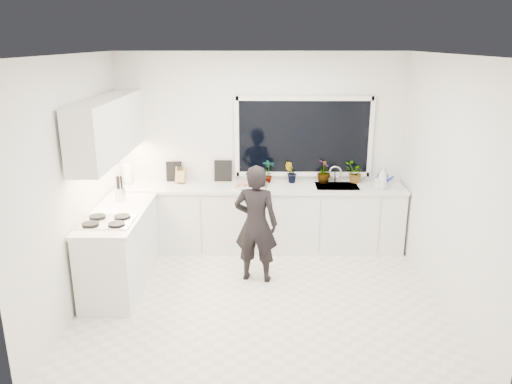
{
  "coord_description": "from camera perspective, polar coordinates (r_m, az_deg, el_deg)",
  "views": [
    {
      "loc": [
        -0.01,
        -5.13,
        2.84
      ],
      "look_at": [
        -0.05,
        0.4,
        1.15
      ],
      "focal_mm": 35.0,
      "sensor_mm": 36.0,
      "label": 1
    }
  ],
  "objects": [
    {
      "name": "wall_back",
      "position": [
        7.05,
        0.52,
        4.79
      ],
      "size": [
        4.0,
        0.02,
        2.7
      ],
      "primitive_type": "cube",
      "color": "white",
      "rests_on": "ground"
    },
    {
      "name": "wall_right",
      "position": [
        5.71,
        21.15,
        0.7
      ],
      "size": [
        0.02,
        3.5,
        2.7
      ],
      "primitive_type": "cube",
      "color": "white",
      "rests_on": "ground"
    },
    {
      "name": "knife_block",
      "position": [
        7.04,
        -8.56,
        1.91
      ],
      "size": [
        0.15,
        0.13,
        0.22
      ],
      "primitive_type": "cube",
      "rotation": [
        0.0,
        0.0,
        -0.21
      ],
      "color": "#A3754C",
      "rests_on": "countertop_back"
    },
    {
      "name": "window",
      "position": [
        7.0,
        5.47,
        6.3
      ],
      "size": [
        1.8,
        0.02,
        1.0
      ],
      "primitive_type": "cube",
      "color": "black",
      "rests_on": "wall_back"
    },
    {
      "name": "countertop_left",
      "position": [
        6.04,
        -15.54,
        -2.37
      ],
      "size": [
        0.62,
        1.6,
        0.04
      ],
      "primitive_type": "cube",
      "color": "silver",
      "rests_on": "base_cabinets_left"
    },
    {
      "name": "pizza_tray",
      "position": [
        6.82,
        -0.52,
        0.77
      ],
      "size": [
        0.46,
        0.36,
        0.03
      ],
      "primitive_type": "cube",
      "rotation": [
        0.0,
        0.0,
        -0.11
      ],
      "color": "silver",
      "rests_on": "countertop_back"
    },
    {
      "name": "floor",
      "position": [
        5.86,
        0.5,
        -12.07
      ],
      "size": [
        4.0,
        3.5,
        0.02
      ],
      "primitive_type": "cube",
      "color": "beige",
      "rests_on": "ground"
    },
    {
      "name": "faucet",
      "position": [
        7.09,
        9.03,
        2.0
      ],
      "size": [
        0.03,
        0.03,
        0.22
      ],
      "primitive_type": "cylinder",
      "color": "silver",
      "rests_on": "countertop_back"
    },
    {
      "name": "sink",
      "position": [
        6.95,
        9.2,
        0.3
      ],
      "size": [
        0.58,
        0.42,
        0.14
      ],
      "primitive_type": "cube",
      "color": "silver",
      "rests_on": "countertop_back"
    },
    {
      "name": "countertop_back",
      "position": [
        6.85,
        0.51,
        0.54
      ],
      "size": [
        3.94,
        0.62,
        0.04
      ],
      "primitive_type": "cube",
      "color": "silver",
      "rests_on": "base_cabinets_back"
    },
    {
      "name": "pizza",
      "position": [
        6.81,
        -0.52,
        0.91
      ],
      "size": [
        0.42,
        0.32,
        0.01
      ],
      "primitive_type": "cube",
      "rotation": [
        0.0,
        0.0,
        -0.11
      ],
      "color": "#AB1621",
      "rests_on": "pizza_tray"
    },
    {
      "name": "soap_bottles",
      "position": [
        6.86,
        14.18,
        1.47
      ],
      "size": [
        0.18,
        0.17,
        0.32
      ],
      "color": "#D8BF66",
      "rests_on": "countertop_back"
    },
    {
      "name": "wall_left",
      "position": [
        5.7,
        -20.11,
        0.79
      ],
      "size": [
        0.02,
        3.5,
        2.7
      ],
      "primitive_type": "cube",
      "color": "white",
      "rests_on": "ground"
    },
    {
      "name": "watering_can",
      "position": [
        7.2,
        14.26,
        1.52
      ],
      "size": [
        0.18,
        0.18,
        0.13
      ],
      "primitive_type": "cylinder",
      "rotation": [
        0.0,
        0.0,
        0.41
      ],
      "color": "#1326B3",
      "rests_on": "countertop_back"
    },
    {
      "name": "person",
      "position": [
        5.99,
        -0.01,
        -3.67
      ],
      "size": [
        0.59,
        0.44,
        1.45
      ],
      "primitive_type": "imported",
      "rotation": [
        0.0,
        0.0,
        2.95
      ],
      "color": "black",
      "rests_on": "floor"
    },
    {
      "name": "picture_frame_large",
      "position": [
        7.15,
        -9.35,
        2.35
      ],
      "size": [
        0.22,
        0.04,
        0.28
      ],
      "primitive_type": "cube",
      "rotation": [
        0.0,
        0.0,
        0.11
      ],
      "color": "black",
      "rests_on": "countertop_back"
    },
    {
      "name": "base_cabinets_back",
      "position": [
        7.0,
        0.5,
        -3.05
      ],
      "size": [
        3.92,
        0.58,
        0.88
      ],
      "primitive_type": "cube",
      "color": "white",
      "rests_on": "floor"
    },
    {
      "name": "picture_frame_small",
      "position": [
        7.06,
        -3.77,
        2.44
      ],
      "size": [
        0.25,
        0.03,
        0.3
      ],
      "primitive_type": "cube",
      "rotation": [
        0.0,
        0.0,
        -0.03
      ],
      "color": "black",
      "rests_on": "countertop_back"
    },
    {
      "name": "paper_towel_roll",
      "position": [
        7.15,
        -14.48,
        1.95
      ],
      "size": [
        0.13,
        0.13,
        0.26
      ],
      "primitive_type": "cylinder",
      "rotation": [
        0.0,
        0.0,
        0.19
      ],
      "color": "white",
      "rests_on": "countertop_back"
    },
    {
      "name": "ceiling",
      "position": [
        5.13,
        0.58,
        15.55
      ],
      "size": [
        4.0,
        3.5,
        0.02
      ],
      "primitive_type": "cube",
      "color": "white",
      "rests_on": "wall_back"
    },
    {
      "name": "upper_cabinets",
      "position": [
        6.17,
        -16.45,
        7.08
      ],
      "size": [
        0.34,
        2.1,
        0.7
      ],
      "primitive_type": "cube",
      "color": "white",
      "rests_on": "wall_left"
    },
    {
      "name": "herb_plants",
      "position": [
        7.02,
        7.6,
        2.27
      ],
      "size": [
        1.46,
        0.3,
        0.34
      ],
      "color": "#26662D",
      "rests_on": "countertop_back"
    },
    {
      "name": "utensil_crock",
      "position": [
        6.45,
        -15.24,
        -0.2
      ],
      "size": [
        0.16,
        0.16,
        0.16
      ],
      "primitive_type": "cylinder",
      "rotation": [
        0.0,
        0.0,
        0.31
      ],
      "color": "silver",
      "rests_on": "countertop_left"
    },
    {
      "name": "stovetop",
      "position": [
        5.72,
        -16.69,
        -3.19
      ],
      "size": [
        0.56,
        0.48,
        0.03
      ],
      "primitive_type": "cube",
      "color": "black",
      "rests_on": "countertop_left"
    },
    {
      "name": "base_cabinets_left",
      "position": [
        6.21,
        -15.21,
        -6.38
      ],
      "size": [
        0.58,
        1.6,
        0.88
      ],
      "primitive_type": "cube",
      "color": "white",
      "rests_on": "floor"
    }
  ]
}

